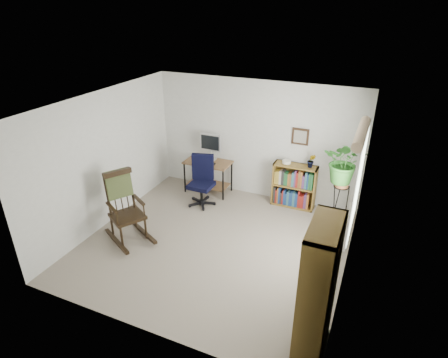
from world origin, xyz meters
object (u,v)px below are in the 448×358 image
at_px(low_bookshelf, 294,186).
at_px(rocking_chair, 126,207).
at_px(desk, 208,177).
at_px(tall_bookshelf, 318,293).
at_px(office_chair, 201,181).

bearing_deg(low_bookshelf, rocking_chair, -135.51).
bearing_deg(desk, rocking_chair, -102.67).
relative_size(low_bookshelf, tall_bookshelf, 0.51).
xyz_separation_m(desk, tall_bookshelf, (2.85, -3.15, 0.52)).
height_order(desk, office_chair, office_chair).
relative_size(desk, tall_bookshelf, 0.55).
xyz_separation_m(rocking_chair, low_bookshelf, (2.29, 2.25, -0.17)).
xyz_separation_m(office_chair, rocking_chair, (-0.60, -1.56, 0.10)).
bearing_deg(rocking_chair, office_chair, 10.04).
height_order(low_bookshelf, tall_bookshelf, tall_bookshelf).
bearing_deg(low_bookshelf, tall_bookshelf, -72.31).
distance_m(low_bookshelf, tall_bookshelf, 3.46).
xyz_separation_m(desk, office_chair, (0.12, -0.57, 0.17)).
bearing_deg(low_bookshelf, office_chair, -157.81).
bearing_deg(desk, low_bookshelf, 3.79).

